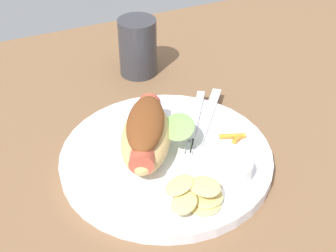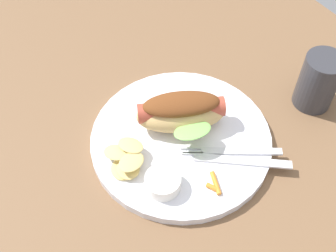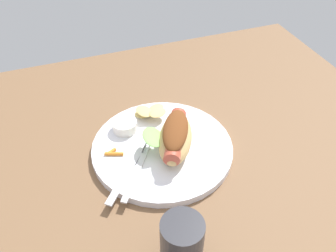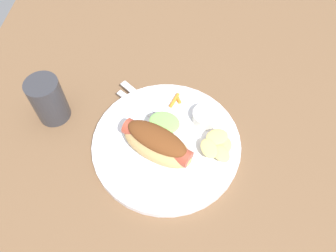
% 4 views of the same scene
% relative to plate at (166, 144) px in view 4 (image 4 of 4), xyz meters
% --- Properties ---
extents(ground_plane, '(1.20, 0.90, 0.02)m').
position_rel_plate_xyz_m(ground_plane, '(0.04, 0.02, -0.02)').
color(ground_plane, brown).
extents(plate, '(0.29, 0.29, 0.02)m').
position_rel_plate_xyz_m(plate, '(0.00, 0.00, 0.00)').
color(plate, white).
rests_on(plate, ground_plane).
extents(hot_dog, '(0.13, 0.16, 0.06)m').
position_rel_plate_xyz_m(hot_dog, '(-0.02, 0.01, 0.04)').
color(hot_dog, tan).
rests_on(hot_dog, plate).
extents(sauce_ramekin, '(0.05, 0.05, 0.02)m').
position_rel_plate_xyz_m(sauce_ramekin, '(0.06, -0.07, 0.02)').
color(sauce_ramekin, white).
rests_on(sauce_ramekin, plate).
extents(fork, '(0.10, 0.14, 0.00)m').
position_rel_plate_xyz_m(fork, '(0.07, 0.05, 0.01)').
color(fork, silver).
rests_on(fork, plate).
extents(knife, '(0.11, 0.13, 0.00)m').
position_rel_plate_xyz_m(knife, '(0.09, 0.05, 0.01)').
color(knife, silver).
rests_on(knife, plate).
extents(chips_pile, '(0.08, 0.07, 0.03)m').
position_rel_plate_xyz_m(chips_pile, '(-0.00, -0.10, 0.02)').
color(chips_pile, '#D9BF70').
rests_on(chips_pile, plate).
extents(carrot_garnish, '(0.04, 0.03, 0.01)m').
position_rel_plate_xyz_m(carrot_garnish, '(0.10, -0.01, 0.01)').
color(carrot_garnish, orange).
rests_on(carrot_garnish, plate).
extents(drinking_cup, '(0.07, 0.07, 0.10)m').
position_rel_plate_xyz_m(drinking_cup, '(0.05, 0.24, 0.04)').
color(drinking_cup, '#333338').
rests_on(drinking_cup, ground_plane).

